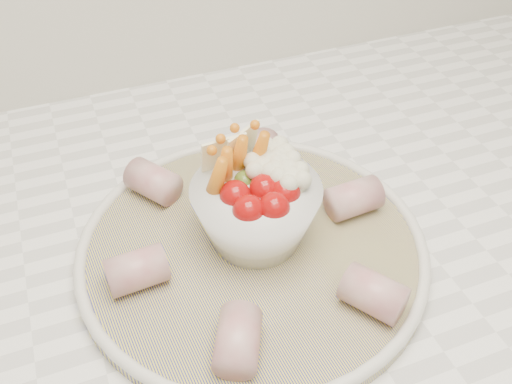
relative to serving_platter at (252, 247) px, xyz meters
name	(u,v)px	position (x,y,z in m)	size (l,w,h in m)	color
serving_platter	(252,247)	(0.00, 0.00, 0.00)	(0.38, 0.38, 0.02)	navy
veggie_bowl	(257,204)	(0.01, 0.01, 0.05)	(0.13, 0.13, 0.11)	white
cured_meat_rolls	(252,232)	(0.00, 0.00, 0.02)	(0.29, 0.29, 0.04)	#A34A53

